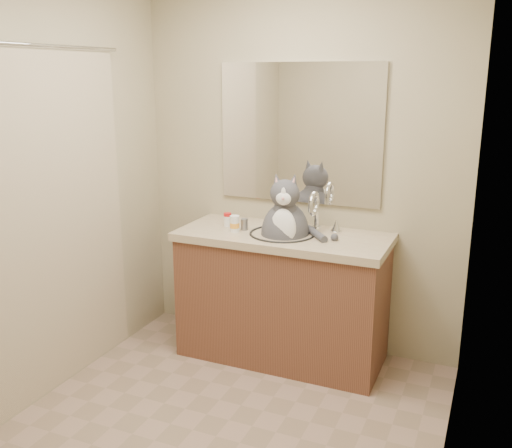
{
  "coord_description": "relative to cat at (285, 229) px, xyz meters",
  "views": [
    {
      "loc": [
        1.22,
        -2.29,
        1.83
      ],
      "look_at": [
        -0.05,
        0.65,
        0.98
      ],
      "focal_mm": 40.0,
      "sensor_mm": 36.0,
      "label": 1
    }
  ],
  "objects": [
    {
      "name": "pill_bottle_redcap",
      "position": [
        -0.42,
        0.03,
        0.01
      ],
      "size": [
        0.06,
        0.06,
        0.09
      ],
      "rotation": [
        0.0,
        0.0,
        -0.2
      ],
      "color": "white",
      "rests_on": "vanity"
    },
    {
      "name": "room",
      "position": [
        -0.02,
        -0.95,
        0.32
      ],
      "size": [
        2.22,
        2.52,
        2.42
      ],
      "color": "gray",
      "rests_on": "ground"
    },
    {
      "name": "pill_bottle_orange",
      "position": [
        -0.32,
        -0.07,
        0.02
      ],
      "size": [
        0.07,
        0.07,
        0.1
      ],
      "rotation": [
        0.0,
        0.0,
        0.13
      ],
      "color": "white",
      "rests_on": "vanity"
    },
    {
      "name": "mirror",
      "position": [
        -0.02,
        0.29,
        0.57
      ],
      "size": [
        1.1,
        0.02,
        0.9
      ],
      "primitive_type": "cube",
      "color": "white",
      "rests_on": "room"
    },
    {
      "name": "cat",
      "position": [
        0.0,
        0.0,
        0.0
      ],
      "size": [
        0.49,
        0.4,
        0.6
      ],
      "rotation": [
        0.0,
        0.0,
        0.24
      ],
      "color": "#48474D",
      "rests_on": "vanity"
    },
    {
      "name": "shower_curtain",
      "position": [
        -1.07,
        -0.85,
        0.15
      ],
      "size": [
        0.02,
        1.3,
        1.93
      ],
      "color": "#BAAD8C",
      "rests_on": "ground"
    },
    {
      "name": "grey_canister",
      "position": [
        -0.28,
        -0.01,
        0.0
      ],
      "size": [
        0.05,
        0.05,
        0.07
      ],
      "rotation": [
        0.0,
        0.0,
        0.17
      ],
      "color": "slate",
      "rests_on": "vanity"
    },
    {
      "name": "vanity",
      "position": [
        -0.02,
        0.02,
        -0.44
      ],
      "size": [
        1.34,
        0.59,
        1.12
      ],
      "color": "brown",
      "rests_on": "ground"
    }
  ]
}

